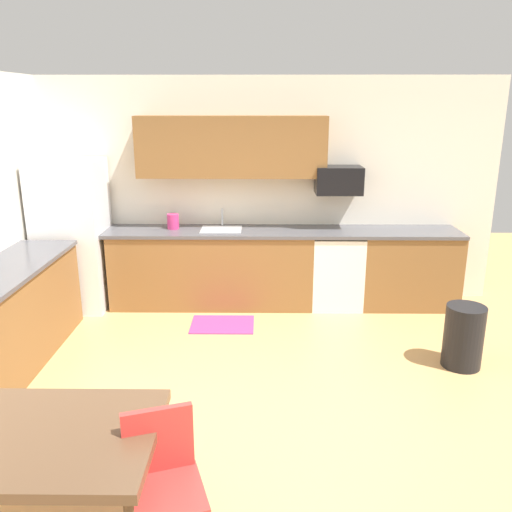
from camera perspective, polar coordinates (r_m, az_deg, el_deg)
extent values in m
plane|color=tan|center=(4.49, -0.15, -16.07)|extent=(12.00, 12.00, 0.00)
cube|color=silver|center=(6.52, 0.16, 7.07)|extent=(5.80, 0.10, 2.70)
cube|color=brown|center=(6.42, -4.77, -1.41)|extent=(2.40, 0.60, 0.90)
cube|color=brown|center=(6.63, 16.12, -1.43)|extent=(1.15, 0.60, 0.90)
cube|color=brown|center=(5.51, -24.82, -6.01)|extent=(0.60, 2.00, 0.90)
cube|color=#4C4C51|center=(6.26, 0.13, 2.66)|extent=(4.80, 0.64, 0.04)
cube|color=#4C4C51|center=(5.36, -25.42, -1.35)|extent=(0.64, 2.00, 0.04)
cube|color=brown|center=(6.25, -2.66, 11.72)|extent=(2.20, 0.34, 0.70)
cube|color=white|center=(6.59, -19.22, 2.10)|extent=(0.76, 0.70, 1.77)
cube|color=white|center=(6.46, 8.63, -1.53)|extent=(0.60, 0.60, 0.88)
cube|color=black|center=(6.33, 8.80, 2.39)|extent=(0.60, 0.60, 0.03)
cube|color=black|center=(6.31, 8.93, 8.11)|extent=(0.54, 0.36, 0.32)
cube|color=#A5A8AD|center=(6.29, -3.76, 2.31)|extent=(0.48, 0.40, 0.14)
cylinder|color=#B2B5BA|center=(6.43, -3.67, 4.09)|extent=(0.02, 0.02, 0.24)
cube|color=brown|center=(3.20, -23.70, -17.58)|extent=(1.40, 0.90, 0.06)
cylinder|color=brown|center=(3.53, -10.12, -19.98)|extent=(0.05, 0.05, 0.66)
cube|color=red|center=(3.03, -9.82, -24.13)|extent=(0.51, 0.51, 0.05)
cube|color=red|center=(3.05, -10.52, -19.12)|extent=(0.37, 0.16, 0.40)
cylinder|color=#B2B2B7|center=(3.33, -6.87, -24.97)|extent=(0.03, 0.03, 0.42)
cylinder|color=black|center=(5.34, 21.53, -8.10)|extent=(0.36, 0.36, 0.60)
cube|color=#CC3372|center=(5.96, -3.65, -7.41)|extent=(0.70, 0.50, 0.01)
cylinder|color=#CC3372|center=(6.38, -8.96, 3.63)|extent=(0.14, 0.14, 0.20)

